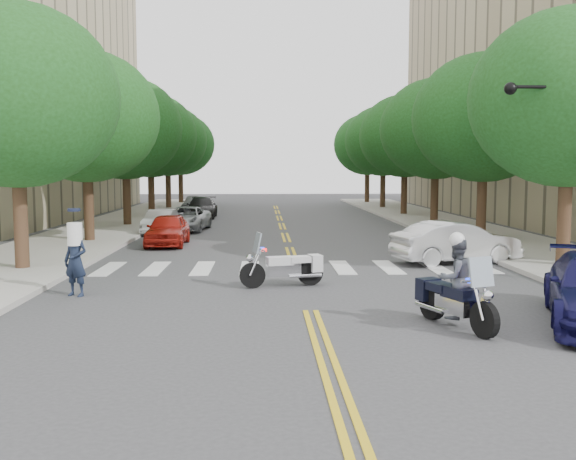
{
  "coord_description": "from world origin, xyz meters",
  "views": [
    {
      "loc": [
        -1.1,
        -14.62,
        3.3
      ],
      "look_at": [
        -0.28,
        6.2,
        1.3
      ],
      "focal_mm": 40.0,
      "sensor_mm": 36.0,
      "label": 1
    }
  ],
  "objects": [
    {
      "name": "motorcycle_parked",
      "position": [
        -0.37,
        3.17,
        0.54
      ],
      "size": [
        2.36,
        0.94,
        1.54
      ],
      "rotation": [
        0.0,
        0.0,
        1.81
      ],
      "color": "black",
      "rests_on": "ground"
    },
    {
      "name": "convertible",
      "position": [
        5.64,
        7.37,
        0.74
      ],
      "size": [
        4.72,
        2.65,
        1.47
      ],
      "primitive_type": "imported",
      "rotation": [
        0.0,
        0.0,
        1.83
      ],
      "color": "silver",
      "rests_on": "ground"
    },
    {
      "name": "parked_car_a",
      "position": [
        -5.2,
        13.0,
        0.69
      ],
      "size": [
        1.62,
        4.02,
        1.37
      ],
      "primitive_type": "imported",
      "rotation": [
        0.0,
        0.0,
        0.0
      ],
      "color": "#A51A11",
      "rests_on": "ground"
    },
    {
      "name": "motorcycle_police",
      "position": [
        2.87,
        -1.63,
        0.89
      ],
      "size": [
        1.17,
        2.37,
        2.0
      ],
      "rotation": [
        0.0,
        0.0,
        3.5
      ],
      "color": "black",
      "rests_on": "ground"
    },
    {
      "name": "parked_car_c",
      "position": [
        -5.2,
        19.6,
        0.64
      ],
      "size": [
        2.53,
        4.78,
        1.28
      ],
      "primitive_type": "imported",
      "rotation": [
        0.0,
        0.0,
        -0.09
      ],
      "color": "#93969A",
      "rests_on": "ground"
    },
    {
      "name": "tree_l_5",
      "position": [
        -8.8,
        46.0,
        5.55
      ],
      "size": [
        6.4,
        6.4,
        8.45
      ],
      "color": "#382316",
      "rests_on": "ground"
    },
    {
      "name": "tree_r_0",
      "position": [
        8.8,
        6.0,
        5.55
      ],
      "size": [
        6.4,
        6.4,
        8.45
      ],
      "color": "#382316",
      "rests_on": "ground"
    },
    {
      "name": "tree_l_3",
      "position": [
        -8.8,
        30.0,
        5.55
      ],
      "size": [
        6.4,
        6.4,
        8.45
      ],
      "color": "#382316",
      "rests_on": "ground"
    },
    {
      "name": "sidewalk_right",
      "position": [
        9.5,
        22.0,
        0.07
      ],
      "size": [
        5.0,
        60.0,
        0.15
      ],
      "primitive_type": "cube",
      "color": "#9E9991",
      "rests_on": "ground"
    },
    {
      "name": "sidewalk_left",
      "position": [
        -9.5,
        22.0,
        0.07
      ],
      "size": [
        5.0,
        60.0,
        0.15
      ],
      "primitive_type": "cube",
      "color": "#9E9991",
      "rests_on": "ground"
    },
    {
      "name": "officer_standing",
      "position": [
        -5.95,
        2.0,
        0.92
      ],
      "size": [
        0.79,
        0.68,
        1.84
      ],
      "primitive_type": "imported",
      "rotation": [
        0.0,
        0.0,
        -0.42
      ],
      "color": "#171F33",
      "rests_on": "ground"
    },
    {
      "name": "ground",
      "position": [
        0.0,
        0.0,
        0.0
      ],
      "size": [
        140.0,
        140.0,
        0.0
      ],
      "primitive_type": "plane",
      "color": "#38383A",
      "rests_on": "ground"
    },
    {
      "name": "tree_l_2",
      "position": [
        -8.8,
        22.0,
        5.55
      ],
      "size": [
        6.4,
        6.4,
        8.45
      ],
      "color": "#382316",
      "rests_on": "ground"
    },
    {
      "name": "tree_l_4",
      "position": [
        -8.8,
        38.0,
        5.55
      ],
      "size": [
        6.4,
        6.4,
        8.45
      ],
      "color": "#382316",
      "rests_on": "ground"
    },
    {
      "name": "parked_car_b",
      "position": [
        -6.3,
        18.0,
        0.61
      ],
      "size": [
        1.48,
        3.77,
        1.22
      ],
      "primitive_type": "imported",
      "rotation": [
        0.0,
        0.0,
        -0.05
      ],
      "color": "silver",
      "rests_on": "ground"
    },
    {
      "name": "tree_l_1",
      "position": [
        -8.8,
        14.0,
        5.55
      ],
      "size": [
        6.4,
        6.4,
        8.45
      ],
      "color": "#382316",
      "rests_on": "ground"
    },
    {
      "name": "tree_r_5",
      "position": [
        8.8,
        46.0,
        5.55
      ],
      "size": [
        6.4,
        6.4,
        8.45
      ],
      "color": "#382316",
      "rests_on": "ground"
    },
    {
      "name": "parked_car_d",
      "position": [
        -5.2,
        28.5,
        0.69
      ],
      "size": [
        2.03,
        4.81,
        1.39
      ],
      "primitive_type": "imported",
      "rotation": [
        0.0,
        0.0,
        0.02
      ],
      "color": "black",
      "rests_on": "ground"
    },
    {
      "name": "traffic_signal_pole",
      "position": [
        7.72,
        3.5,
        3.72
      ],
      "size": [
        2.82,
        0.42,
        6.0
      ],
      "color": "black",
      "rests_on": "ground"
    },
    {
      "name": "tree_r_4",
      "position": [
        8.8,
        38.0,
        5.55
      ],
      "size": [
        6.4,
        6.4,
        8.45
      ],
      "color": "#382316",
      "rests_on": "ground"
    },
    {
      "name": "parked_car_e",
      "position": [
        -6.3,
        34.0,
        0.68
      ],
      "size": [
        1.76,
        4.05,
        1.36
      ],
      "primitive_type": "imported",
      "rotation": [
        0.0,
        0.0,
        -0.04
      ],
      "color": "#98999E",
      "rests_on": "ground"
    },
    {
      "name": "tree_r_1",
      "position": [
        8.8,
        14.0,
        5.55
      ],
      "size": [
        6.4,
        6.4,
        8.45
      ],
      "color": "#382316",
      "rests_on": "ground"
    },
    {
      "name": "tree_r_2",
      "position": [
        8.8,
        22.0,
        5.55
      ],
      "size": [
        6.4,
        6.4,
        8.45
      ],
      "color": "#382316",
      "rests_on": "ground"
    },
    {
      "name": "tree_l_0",
      "position": [
        -8.8,
        6.0,
        5.55
      ],
      "size": [
        6.4,
        6.4,
        8.45
      ],
      "color": "#382316",
      "rests_on": "ground"
    },
    {
      "name": "tree_r_3",
      "position": [
        8.8,
        30.0,
        5.55
      ],
      "size": [
        6.4,
        6.4,
        8.45
      ],
      "color": "#382316",
      "rests_on": "ground"
    }
  ]
}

